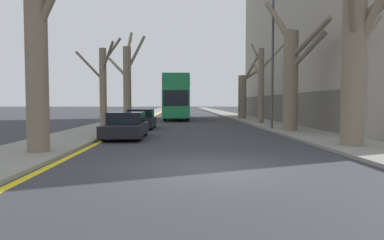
% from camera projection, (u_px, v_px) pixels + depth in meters
% --- Properties ---
extents(ground_plane, '(300.00, 300.00, 0.00)m').
position_uv_depth(ground_plane, '(211.00, 169.00, 9.16)').
color(ground_plane, '#333338').
extents(sidewalk_left, '(3.16, 120.00, 0.12)m').
position_uv_depth(sidewalk_left, '(150.00, 113.00, 58.87)').
color(sidewalk_left, gray).
rests_on(sidewalk_left, ground).
extents(sidewalk_right, '(3.16, 120.00, 0.12)m').
position_uv_depth(sidewalk_right, '(222.00, 113.00, 59.27)').
color(sidewalk_right, gray).
rests_on(sidewalk_right, ground).
extents(building_facade_right, '(10.08, 30.17, 15.32)m').
position_uv_depth(building_facade_right, '(332.00, 37.00, 30.68)').
color(building_facade_right, '#9E9384').
rests_on(building_facade_right, ground).
extents(kerb_line_stripe, '(0.24, 120.00, 0.01)m').
position_uv_depth(kerb_line_stripe, '(160.00, 113.00, 58.93)').
color(kerb_line_stripe, yellow).
rests_on(kerb_line_stripe, ground).
extents(street_tree_left_0, '(3.13, 3.58, 9.03)m').
position_uv_depth(street_tree_left_0, '(36.00, 43.00, 11.42)').
color(street_tree_left_0, '#7A6B56').
rests_on(street_tree_left_0, ground).
extents(street_tree_left_1, '(2.94, 1.93, 5.72)m').
position_uv_depth(street_tree_left_1, '(103.00, 85.00, 21.40)').
color(street_tree_left_1, '#7A6B56').
rests_on(street_tree_left_1, ground).
extents(street_tree_left_2, '(3.94, 2.93, 8.60)m').
position_uv_depth(street_tree_left_2, '(127.00, 79.00, 31.41)').
color(street_tree_left_2, '#7A6B56').
rests_on(street_tree_left_2, ground).
extents(street_tree_right_0, '(3.70, 3.98, 7.05)m').
position_uv_depth(street_tree_right_0, '(358.00, 53.00, 13.13)').
color(street_tree_right_0, '#7A6B56').
rests_on(street_tree_right_0, ground).
extents(street_tree_right_1, '(2.60, 5.51, 8.37)m').
position_uv_depth(street_tree_right_1, '(291.00, 70.00, 20.33)').
color(street_tree_right_1, '#7A6B56').
rests_on(street_tree_right_1, ground).
extents(street_tree_right_2, '(3.05, 2.11, 7.03)m').
position_uv_depth(street_tree_right_2, '(261.00, 83.00, 28.03)').
color(street_tree_right_2, '#7A6B56').
rests_on(street_tree_right_2, ground).
extents(street_tree_right_3, '(2.31, 2.51, 6.95)m').
position_uv_depth(street_tree_right_3, '(243.00, 94.00, 36.09)').
color(street_tree_right_3, '#7A6B56').
rests_on(street_tree_right_3, ground).
extents(double_decker_bus, '(2.59, 10.76, 4.52)m').
position_uv_depth(double_decker_bus, '(177.00, 95.00, 36.41)').
color(double_decker_bus, '#1E7F47').
rests_on(double_decker_bus, ground).
extents(parked_car_0, '(1.87, 4.32, 1.30)m').
position_uv_depth(parked_car_0, '(126.00, 126.00, 17.18)').
color(parked_car_0, black).
rests_on(parked_car_0, ground).
extents(parked_car_1, '(1.86, 3.91, 1.34)m').
position_uv_depth(parked_car_1, '(141.00, 119.00, 23.41)').
color(parked_car_1, black).
rests_on(parked_car_1, ground).
extents(lamp_post, '(1.40, 0.20, 8.58)m').
position_uv_depth(lamp_post, '(271.00, 57.00, 22.07)').
color(lamp_post, '#4C4F54').
rests_on(lamp_post, ground).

